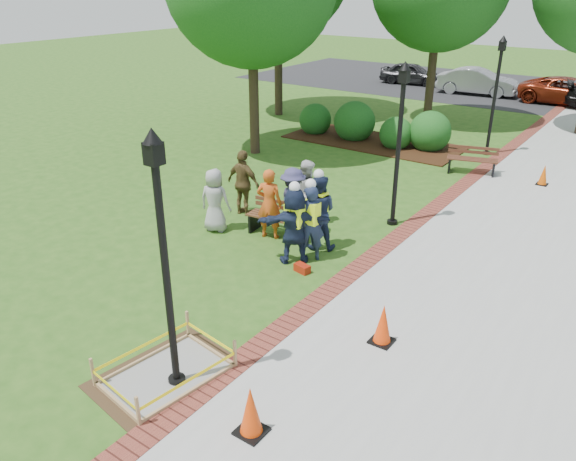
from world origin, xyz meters
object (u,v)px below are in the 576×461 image
Objects in this scene: wet_concrete_pad at (166,365)px; bench_near at (278,225)px; cone_front at (251,412)px; hivis_worker_a at (294,223)px; lamp_near at (163,247)px; hivis_worker_c at (318,210)px; hivis_worker_b at (310,221)px.

wet_concrete_pad is 5.91m from bench_near.
hivis_worker_a is (-2.61, 4.84, 0.57)m from cone_front.
lamp_near is 5.86m from hivis_worker_c.
wet_concrete_pad is 3.01× the size of cone_front.
wet_concrete_pad is 0.59× the size of lamp_near.
bench_near is 1.70m from hivis_worker_b.
wet_concrete_pad is 4.77m from hivis_worker_a.
hivis_worker_b is (-0.44, 4.97, 0.75)m from wet_concrete_pad.
lamp_near reaches higher than cone_front.
hivis_worker_a reaches higher than wet_concrete_pad.
cone_front is 0.20× the size of lamp_near.
cone_front is at bearing -5.63° from lamp_near.
hivis_worker_c is (1.21, -0.02, 0.71)m from bench_near.
hivis_worker_a is (-0.90, 4.67, -1.51)m from lamp_near.
hivis_worker_a is (1.18, -0.95, 0.70)m from bench_near.
cone_front is 0.42× the size of hivis_worker_a.
bench_near is 1.99× the size of cone_front.
hivis_worker_a reaches higher than cone_front.
hivis_worker_c is at bearing 87.71° from hivis_worker_a.
cone_front is 0.42× the size of hivis_worker_b.
bench_near is 0.84× the size of hivis_worker_a.
lamp_near is at bearing -82.21° from hivis_worker_b.
hivis_worker_b is at bearing -73.39° from hivis_worker_c.
cone_front is (3.79, -5.79, 0.12)m from bench_near.
wet_concrete_pad is at bearing 178.56° from lamp_near.
bench_near reaches higher than cone_front.
lamp_near is 2.13× the size of hivis_worker_b.
hivis_worker_c is (0.04, 0.93, 0.02)m from hivis_worker_a.
hivis_worker_c is (-0.87, 5.60, -1.49)m from lamp_near.
lamp_near reaches higher than hivis_worker_c.
cone_front is at bearing -65.93° from hivis_worker_c.
cone_front is 5.70m from hivis_worker_b.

